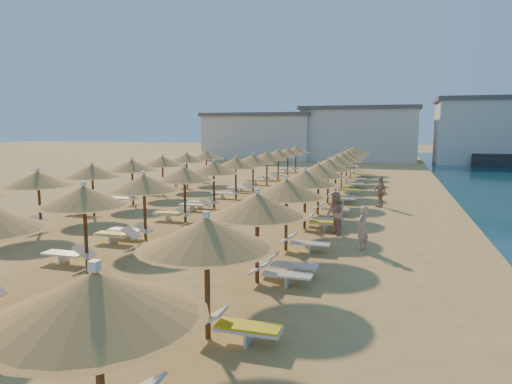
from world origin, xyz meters
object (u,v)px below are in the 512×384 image
(beachgoer_c, at_px, (380,192))
(beachgoer_b, at_px, (335,214))
(parasol_row_west, at_px, (225,166))
(beachgoer_a, at_px, (363,228))
(parasol_row_east, at_px, (324,168))

(beachgoer_c, bearing_deg, beachgoer_b, -46.24)
(parasol_row_west, bearing_deg, beachgoer_a, -44.65)
(parasol_row_west, distance_m, beachgoer_a, 11.90)
(parasol_row_east, bearing_deg, beachgoer_c, 24.46)
(parasol_row_east, height_order, beachgoer_a, parasol_row_east)
(beachgoer_a, distance_m, beachgoer_b, 2.39)
(beachgoer_b, bearing_deg, beachgoer_c, 133.43)
(parasol_row_east, xyz_separation_m, beachgoer_b, (1.43, -6.25, -1.32))
(parasol_row_west, height_order, beachgoer_c, parasol_row_west)
(parasol_row_west, bearing_deg, beachgoer_c, 8.85)
(beachgoer_a, height_order, beachgoer_c, beachgoer_c)
(beachgoer_a, height_order, beachgoer_b, beachgoer_b)
(beachgoer_a, relative_size, beachgoer_c, 0.94)
(beachgoer_b, bearing_deg, parasol_row_east, 157.93)
(parasol_row_east, xyz_separation_m, beachgoer_a, (2.65, -8.30, -1.41))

